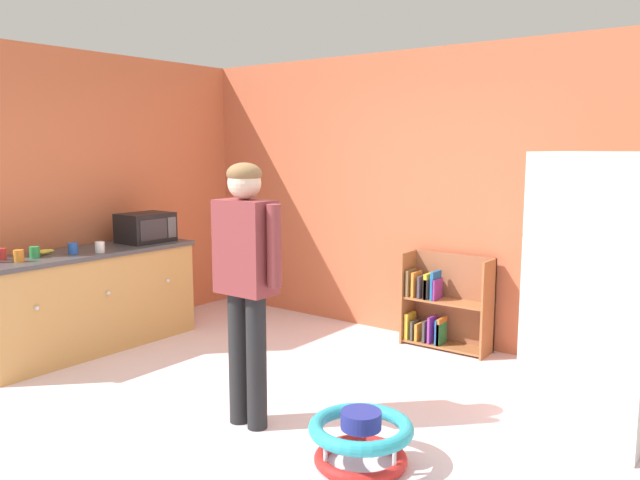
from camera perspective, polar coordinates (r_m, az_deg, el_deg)
name	(u,v)px	position (r m, az deg, el deg)	size (l,w,h in m)	color
ground_plane	(257,415)	(4.50, -5.63, -15.39)	(12.00, 12.00, 0.00)	silver
back_wall	(424,196)	(6.06, 9.31, 3.90)	(5.20, 0.06, 2.70)	#CC6744
left_side_wall	(115,193)	(6.66, -17.89, 4.00)	(0.06, 2.99, 2.70)	#D16A43
kitchen_counter	(88,300)	(6.08, -20.10, -5.05)	(0.65, 1.99, 0.90)	tan
refrigerator	(594,296)	(4.32, 23.39, -4.62)	(0.73, 0.68, 1.78)	white
bookshelf	(442,307)	(5.91, 10.89, -5.91)	(0.80, 0.28, 0.85)	#A36339
standing_person	(246,269)	(4.06, -6.66, -2.63)	(0.57, 0.22, 1.71)	black
baby_walker	(361,438)	(3.81, 3.69, -17.33)	(0.60, 0.60, 0.32)	red
microwave	(146,228)	(6.34, -15.36, 1.09)	(0.37, 0.48, 0.28)	black
banana_bunch	(46,251)	(5.88, -23.36, -0.95)	(0.12, 0.16, 0.04)	yellow
white_cup	(100,247)	(5.84, -19.14, -0.60)	(0.08, 0.08, 0.10)	white
blue_cup	(73,248)	(5.84, -21.26, -0.70)	(0.08, 0.08, 0.10)	blue
orange_cup	(19,256)	(5.61, -25.41, -1.29)	(0.08, 0.08, 0.10)	orange
red_cup	(1,254)	(5.76, -26.70, -1.15)	(0.08, 0.08, 0.10)	red
green_cup	(35,252)	(5.74, -24.22, -1.01)	(0.08, 0.08, 0.10)	green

